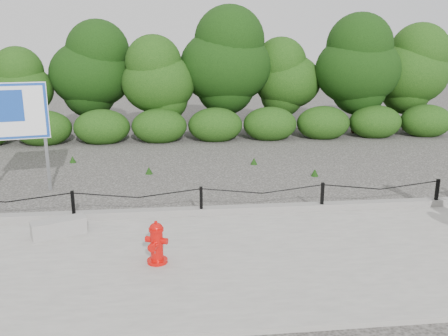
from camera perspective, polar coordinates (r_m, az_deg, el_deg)
ground at (r=9.66m, az=-2.74°, el=-6.12°), size 90.00×90.00×0.00m
sidewalk at (r=7.82m, az=-1.80°, el=-11.13°), size 14.00×4.00×0.08m
curb at (r=9.66m, az=-2.77°, el=-5.19°), size 14.00×0.22×0.14m
chain_barrier at (r=9.51m, az=-2.77°, el=-3.56°), size 10.06×0.06×0.60m
treeline at (r=17.98m, az=-3.03°, el=11.85°), size 20.42×3.54×4.65m
fire_hydrant at (r=7.61m, az=-8.12°, el=-8.94°), size 0.43×0.43×0.70m
concrete_block at (r=9.12m, az=-19.26°, el=-6.77°), size 0.99×0.67×0.30m
advertising_sign at (r=11.84m, az=-24.27°, el=5.66°), size 1.60×0.43×2.59m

